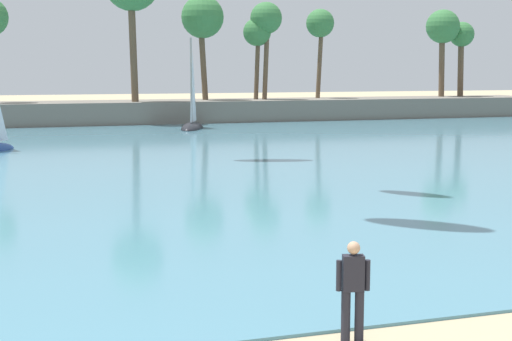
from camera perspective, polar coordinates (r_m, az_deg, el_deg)
The scene contains 4 objects.
sea at distance 56.64m, azimuth -11.94°, elevation 3.12°, with size 220.00×90.08×0.06m, color teal.
palm_headland at distance 61.79m, azimuth -10.14°, elevation 6.04°, with size 80.97×6.69×13.17m.
person_at_waterline at distance 12.31m, azimuth 7.33°, elevation -8.83°, with size 0.53×0.28×1.67m.
sailboat_mid_bay at distance 55.13m, azimuth -4.83°, elevation 3.82°, with size 3.14×5.03×7.01m.
Camera 1 is at (-5.93, -3.09, 4.38)m, focal length 52.96 mm.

